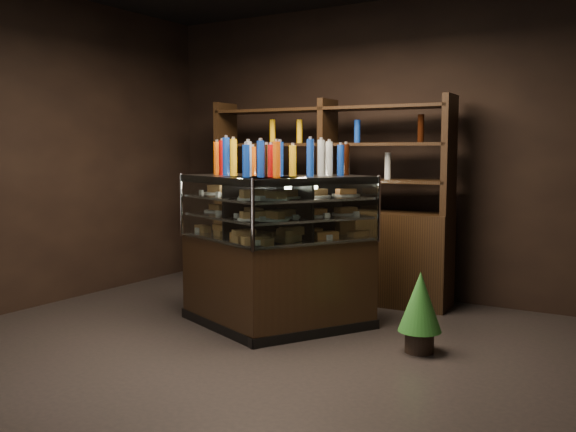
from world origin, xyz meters
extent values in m
plane|color=black|center=(0.00, 0.00, 0.00)|extent=(5.00, 5.00, 0.00)
cube|color=black|center=(0.00, 2.50, 1.50)|extent=(5.00, 0.02, 3.00)
cube|color=black|center=(-2.50, 0.00, 1.50)|extent=(0.02, 5.00, 3.00)
cube|color=black|center=(0.07, 0.85, 0.38)|extent=(1.07, 1.28, 0.75)
cube|color=black|center=(0.07, 0.85, 0.04)|extent=(1.10, 1.32, 0.08)
cube|color=black|center=(0.07, 0.85, 1.25)|extent=(1.07, 1.28, 0.06)
cube|color=silver|center=(0.07, 0.85, 0.76)|extent=(1.01, 1.22, 0.02)
cube|color=silver|center=(0.07, 0.85, 0.94)|extent=(1.01, 1.22, 0.02)
cube|color=silver|center=(0.07, 0.85, 1.10)|extent=(1.01, 1.22, 0.02)
cube|color=white|center=(0.33, 0.70, 1.02)|extent=(0.58, 1.00, 0.53)
cylinder|color=silver|center=(0.61, 1.20, 1.02)|extent=(0.03, 0.03, 0.55)
cylinder|color=silver|center=(0.03, 0.21, 1.02)|extent=(0.03, 0.03, 0.55)
cube|color=black|center=(-0.39, 0.69, 0.38)|extent=(1.28, 0.97, 0.75)
cube|color=black|center=(-0.39, 0.69, 0.04)|extent=(1.32, 1.00, 0.08)
cube|color=black|center=(-0.39, 0.69, 1.25)|extent=(1.28, 0.97, 0.06)
cube|color=silver|center=(-0.39, 0.69, 0.76)|extent=(1.22, 0.91, 0.02)
cube|color=silver|center=(-0.39, 0.69, 0.94)|extent=(1.22, 0.91, 0.02)
cube|color=silver|center=(-0.39, 0.69, 1.10)|extent=(1.22, 0.91, 0.02)
cube|color=white|center=(-0.50, 0.42, 1.02)|extent=(1.07, 0.44, 0.53)
cylinder|color=silver|center=(0.03, 0.21, 1.02)|extent=(0.03, 0.03, 0.55)
cylinder|color=silver|center=(-1.03, 0.64, 1.02)|extent=(0.03, 0.03, 0.55)
cube|color=#DA864E|center=(-0.15, 0.42, 0.80)|extent=(0.17, 0.20, 0.06)
cube|color=#DA864E|center=(0.01, 0.70, 0.80)|extent=(0.17, 0.20, 0.06)
cube|color=#DA864E|center=(0.18, 0.97, 0.80)|extent=(0.17, 0.20, 0.06)
cube|color=#DA864E|center=(0.34, 1.25, 0.80)|extent=(0.17, 0.20, 0.06)
cylinder|color=white|center=(-0.15, 0.47, 0.96)|extent=(0.24, 0.24, 0.01)
cube|color=#DA864E|center=(-0.15, 0.47, 0.99)|extent=(0.16, 0.19, 0.05)
cylinder|color=white|center=(0.00, 0.72, 0.96)|extent=(0.24, 0.24, 0.01)
cube|color=#DA864E|center=(0.00, 0.72, 0.99)|extent=(0.16, 0.19, 0.05)
cylinder|color=white|center=(0.14, 0.97, 0.96)|extent=(0.24, 0.24, 0.01)
cube|color=#DA864E|center=(0.14, 0.97, 0.99)|extent=(0.16, 0.19, 0.05)
cylinder|color=white|center=(0.29, 1.23, 0.96)|extent=(0.24, 0.24, 0.01)
cube|color=#DA864E|center=(0.29, 1.23, 0.99)|extent=(0.16, 0.19, 0.05)
cylinder|color=white|center=(-0.15, 0.47, 1.11)|extent=(0.24, 0.24, 0.02)
cube|color=#DA864E|center=(-0.15, 0.47, 1.15)|extent=(0.16, 0.19, 0.05)
cylinder|color=white|center=(0.00, 0.72, 1.11)|extent=(0.24, 0.24, 0.02)
cube|color=#DA864E|center=(0.00, 0.72, 1.15)|extent=(0.16, 0.19, 0.05)
cylinder|color=white|center=(0.14, 0.97, 1.11)|extent=(0.24, 0.24, 0.02)
cube|color=#DA864E|center=(0.14, 0.97, 1.15)|extent=(0.16, 0.19, 0.05)
cylinder|color=white|center=(0.29, 1.23, 1.11)|extent=(0.24, 0.24, 0.02)
cube|color=#DA864E|center=(0.29, 1.23, 1.15)|extent=(0.16, 0.19, 0.05)
cube|color=#DA864E|center=(-0.85, 0.85, 0.80)|extent=(0.20, 0.15, 0.06)
cube|color=#DA864E|center=(-0.55, 0.73, 0.80)|extent=(0.20, 0.15, 0.06)
cube|color=#DA864E|center=(-0.25, 0.60, 0.80)|extent=(0.20, 0.15, 0.06)
cube|color=#DA864E|center=(0.04, 0.48, 0.80)|extent=(0.20, 0.15, 0.06)
cylinder|color=white|center=(-0.79, 0.86, 0.96)|extent=(0.24, 0.24, 0.01)
cube|color=#DA864E|center=(-0.79, 0.86, 0.99)|extent=(0.19, 0.14, 0.05)
cylinder|color=white|center=(-0.53, 0.75, 0.96)|extent=(0.24, 0.24, 0.01)
cube|color=#DA864E|center=(-0.53, 0.75, 0.99)|extent=(0.19, 0.14, 0.05)
cylinder|color=white|center=(-0.26, 0.64, 0.96)|extent=(0.24, 0.24, 0.01)
cube|color=#DA864E|center=(-0.26, 0.64, 0.99)|extent=(0.19, 0.14, 0.05)
cylinder|color=white|center=(0.01, 0.53, 0.96)|extent=(0.24, 0.24, 0.01)
cube|color=#DA864E|center=(0.01, 0.53, 0.99)|extent=(0.19, 0.14, 0.05)
cylinder|color=white|center=(-0.79, 0.86, 1.11)|extent=(0.24, 0.24, 0.02)
cube|color=#DA864E|center=(-0.79, 0.86, 1.15)|extent=(0.19, 0.14, 0.05)
cylinder|color=white|center=(-0.53, 0.75, 1.11)|extent=(0.24, 0.24, 0.02)
cube|color=#DA864E|center=(-0.53, 0.75, 1.15)|extent=(0.19, 0.14, 0.05)
cylinder|color=white|center=(-0.26, 0.64, 1.11)|extent=(0.24, 0.24, 0.02)
cube|color=#DA864E|center=(-0.26, 0.64, 1.15)|extent=(0.19, 0.14, 0.05)
cylinder|color=white|center=(0.01, 0.53, 1.11)|extent=(0.24, 0.24, 0.02)
cube|color=#DA864E|center=(0.01, 0.53, 1.15)|extent=(0.19, 0.14, 0.05)
cylinder|color=yellow|center=(-0.17, 0.43, 1.42)|extent=(0.06, 0.06, 0.28)
cylinder|color=silver|center=(-0.17, 0.43, 1.57)|extent=(0.03, 0.03, 0.02)
cylinder|color=silver|center=(-0.12, 0.52, 1.42)|extent=(0.06, 0.06, 0.28)
cylinder|color=silver|center=(-0.12, 0.52, 1.57)|extent=(0.03, 0.03, 0.02)
cylinder|color=#B20C0A|center=(-0.06, 0.62, 1.42)|extent=(0.06, 0.06, 0.28)
cylinder|color=silver|center=(-0.06, 0.62, 1.57)|extent=(0.03, 0.03, 0.02)
cylinder|color=#147223|center=(-0.01, 0.71, 1.42)|extent=(0.06, 0.06, 0.28)
cylinder|color=silver|center=(-0.01, 0.71, 1.57)|extent=(0.03, 0.03, 0.02)
cylinder|color=black|center=(0.04, 0.80, 1.42)|extent=(0.06, 0.06, 0.28)
cylinder|color=silver|center=(0.04, 0.80, 1.57)|extent=(0.03, 0.03, 0.02)
cylinder|color=#D8590A|center=(0.10, 0.90, 1.42)|extent=(0.06, 0.06, 0.28)
cylinder|color=silver|center=(0.10, 0.90, 1.57)|extent=(0.03, 0.03, 0.02)
cylinder|color=#0F38B2|center=(0.15, 0.99, 1.42)|extent=(0.06, 0.06, 0.28)
cylinder|color=silver|center=(0.15, 0.99, 1.57)|extent=(0.03, 0.03, 0.02)
cylinder|color=yellow|center=(0.20, 1.08, 1.42)|extent=(0.06, 0.06, 0.28)
cylinder|color=silver|center=(0.20, 1.08, 1.57)|extent=(0.03, 0.03, 0.02)
cylinder|color=silver|center=(0.26, 1.17, 1.42)|extent=(0.06, 0.06, 0.28)
cylinder|color=silver|center=(0.26, 1.17, 1.57)|extent=(0.03, 0.03, 0.02)
cylinder|color=#B20C0A|center=(0.31, 1.27, 1.42)|extent=(0.06, 0.06, 0.28)
cylinder|color=silver|center=(0.31, 1.27, 1.57)|extent=(0.03, 0.03, 0.02)
cylinder|color=yellow|center=(-0.84, 0.88, 1.42)|extent=(0.06, 0.06, 0.28)
cylinder|color=silver|center=(-0.84, 0.88, 1.57)|extent=(0.03, 0.03, 0.02)
cylinder|color=silver|center=(-0.74, 0.83, 1.42)|extent=(0.06, 0.06, 0.28)
cylinder|color=silver|center=(-0.74, 0.83, 1.57)|extent=(0.03, 0.03, 0.02)
cylinder|color=#B20C0A|center=(-0.64, 0.79, 1.42)|extent=(0.06, 0.06, 0.28)
cylinder|color=silver|center=(-0.64, 0.79, 1.57)|extent=(0.03, 0.03, 0.02)
cylinder|color=#147223|center=(-0.54, 0.75, 1.42)|extent=(0.06, 0.06, 0.28)
cylinder|color=silver|center=(-0.54, 0.75, 1.57)|extent=(0.03, 0.03, 0.02)
cylinder|color=black|center=(-0.44, 0.71, 1.42)|extent=(0.06, 0.06, 0.28)
cylinder|color=silver|center=(-0.44, 0.71, 1.57)|extent=(0.03, 0.03, 0.02)
cylinder|color=#D8590A|center=(-0.34, 0.67, 1.42)|extent=(0.06, 0.06, 0.28)
cylinder|color=silver|center=(-0.34, 0.67, 1.57)|extent=(0.03, 0.03, 0.02)
cylinder|color=#0F38B2|center=(-0.24, 0.63, 1.42)|extent=(0.06, 0.06, 0.28)
cylinder|color=silver|center=(-0.24, 0.63, 1.57)|extent=(0.03, 0.03, 0.02)
cylinder|color=yellow|center=(-0.14, 0.59, 1.42)|extent=(0.06, 0.06, 0.28)
cylinder|color=silver|center=(-0.14, 0.59, 1.57)|extent=(0.03, 0.03, 0.02)
cylinder|color=silver|center=(-0.04, 0.55, 1.42)|extent=(0.06, 0.06, 0.28)
cylinder|color=silver|center=(-0.04, 0.55, 1.57)|extent=(0.03, 0.03, 0.02)
cylinder|color=#B20C0A|center=(0.06, 0.51, 1.42)|extent=(0.06, 0.06, 0.28)
cylinder|color=silver|center=(0.06, 0.51, 1.57)|extent=(0.03, 0.03, 0.02)
cylinder|color=black|center=(1.12, 0.79, 0.08)|extent=(0.21, 0.21, 0.16)
cone|color=#17501F|center=(1.12, 0.79, 0.38)|extent=(0.32, 0.32, 0.45)
cone|color=#17501F|center=(1.12, 0.79, 0.53)|extent=(0.25, 0.25, 0.31)
cube|color=black|center=(-0.33, 2.05, 0.45)|extent=(2.53, 0.57, 0.90)
cube|color=black|center=(-1.55, 1.98, 1.45)|extent=(0.08, 0.38, 1.10)
cube|color=black|center=(-0.33, 2.05, 1.45)|extent=(0.08, 0.38, 1.10)
cube|color=black|center=(0.89, 2.12, 1.45)|extent=(0.08, 0.38, 1.10)
cube|color=black|center=(-0.33, 2.05, 1.20)|extent=(2.47, 0.52, 0.03)
cube|color=black|center=(-0.33, 2.05, 1.55)|extent=(2.47, 0.52, 0.03)
cube|color=black|center=(-0.33, 2.05, 1.90)|extent=(2.47, 0.52, 0.03)
cylinder|color=yellow|center=(-1.28, 1.99, 1.32)|extent=(0.06, 0.06, 0.22)
cylinder|color=silver|center=(-0.96, 2.01, 1.32)|extent=(0.06, 0.06, 0.22)
cylinder|color=#B20C0A|center=(-0.64, 2.03, 1.32)|extent=(0.06, 0.06, 0.22)
cylinder|color=#147223|center=(-0.33, 2.05, 1.32)|extent=(0.06, 0.06, 0.22)
cylinder|color=black|center=(-0.01, 2.07, 1.32)|extent=(0.06, 0.06, 0.22)
cylinder|color=#D8590A|center=(0.31, 2.09, 1.32)|extent=(0.06, 0.06, 0.22)
cylinder|color=#0F38B2|center=(0.62, 2.11, 1.32)|extent=(0.06, 0.06, 0.22)
camera|label=1|loc=(2.71, -3.66, 1.49)|focal=40.00mm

